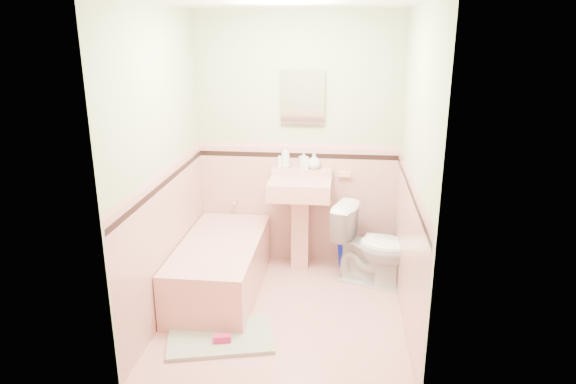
# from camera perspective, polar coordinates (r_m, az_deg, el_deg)

# --- Properties ---
(floor) EXTENTS (2.20, 2.20, 0.00)m
(floor) POSITION_cam_1_polar(r_m,az_deg,el_deg) (4.57, -0.35, -13.01)
(floor) COLOR #DE9C91
(floor) RESTS_ON ground
(ceiling) EXTENTS (2.20, 2.20, 0.00)m
(ceiling) POSITION_cam_1_polar(r_m,az_deg,el_deg) (3.94, -0.42, 20.12)
(ceiling) COLOR white
(ceiling) RESTS_ON ground
(wall_back) EXTENTS (2.50, 0.00, 2.50)m
(wall_back) POSITION_cam_1_polar(r_m,az_deg,el_deg) (5.14, 1.04, 5.49)
(wall_back) COLOR beige
(wall_back) RESTS_ON ground
(wall_front) EXTENTS (2.50, 0.00, 2.50)m
(wall_front) POSITION_cam_1_polar(r_m,az_deg,el_deg) (3.04, -2.80, -3.10)
(wall_front) COLOR beige
(wall_front) RESTS_ON ground
(wall_left) EXTENTS (0.00, 2.50, 2.50)m
(wall_left) POSITION_cam_1_polar(r_m,az_deg,el_deg) (4.31, -13.73, 2.62)
(wall_left) COLOR beige
(wall_left) RESTS_ON ground
(wall_right) EXTENTS (0.00, 2.50, 2.50)m
(wall_right) POSITION_cam_1_polar(r_m,az_deg,el_deg) (4.09, 13.68, 1.83)
(wall_right) COLOR beige
(wall_right) RESTS_ON ground
(wainscot_back) EXTENTS (2.00, 0.00, 2.00)m
(wainscot_back) POSITION_cam_1_polar(r_m,az_deg,el_deg) (5.31, 0.99, -1.42)
(wainscot_back) COLOR #E1A297
(wainscot_back) RESTS_ON ground
(wainscot_front) EXTENTS (2.00, 0.00, 2.00)m
(wainscot_front) POSITION_cam_1_polar(r_m,az_deg,el_deg) (3.34, -2.60, -13.54)
(wainscot_front) COLOR #E1A297
(wainscot_front) RESTS_ON ground
(wainscot_left) EXTENTS (0.00, 2.20, 2.20)m
(wainscot_left) POSITION_cam_1_polar(r_m,az_deg,el_deg) (4.51, -12.99, -5.39)
(wainscot_left) COLOR #E1A297
(wainscot_left) RESTS_ON ground
(wainscot_right) EXTENTS (0.00, 2.20, 2.20)m
(wainscot_right) POSITION_cam_1_polar(r_m,az_deg,el_deg) (4.30, 12.90, -6.52)
(wainscot_right) COLOR #E1A297
(wainscot_right) RESTS_ON ground
(accent_back) EXTENTS (2.00, 0.00, 2.00)m
(accent_back) POSITION_cam_1_polar(r_m,az_deg,el_deg) (5.16, 1.02, 4.04)
(accent_back) COLOR black
(accent_back) RESTS_ON ground
(accent_front) EXTENTS (2.00, 0.00, 2.00)m
(accent_front) POSITION_cam_1_polar(r_m,az_deg,el_deg) (3.11, -2.71, -5.23)
(accent_front) COLOR black
(accent_front) RESTS_ON ground
(accent_left) EXTENTS (0.00, 2.20, 2.20)m
(accent_left) POSITION_cam_1_polar(r_m,az_deg,el_deg) (4.34, -13.38, 0.95)
(accent_left) COLOR black
(accent_left) RESTS_ON ground
(accent_right) EXTENTS (0.00, 2.20, 2.20)m
(accent_right) POSITION_cam_1_polar(r_m,az_deg,el_deg) (4.12, 13.30, 0.10)
(accent_right) COLOR black
(accent_right) RESTS_ON ground
(cap_back) EXTENTS (2.00, 0.00, 2.00)m
(cap_back) POSITION_cam_1_polar(r_m,az_deg,el_deg) (5.13, 1.02, 5.12)
(cap_back) COLOR #DE9B96
(cap_back) RESTS_ON ground
(cap_front) EXTENTS (2.00, 0.00, 2.00)m
(cap_front) POSITION_cam_1_polar(r_m,az_deg,el_deg) (3.07, -2.74, -3.51)
(cap_front) COLOR #DE9B96
(cap_front) RESTS_ON ground
(cap_left) EXTENTS (0.00, 2.20, 2.20)m
(cap_left) POSITION_cam_1_polar(r_m,az_deg,el_deg) (4.31, -13.47, 2.23)
(cap_left) COLOR #DE9B96
(cap_left) RESTS_ON ground
(cap_right) EXTENTS (0.00, 2.20, 2.20)m
(cap_right) POSITION_cam_1_polar(r_m,az_deg,el_deg) (4.10, 13.40, 1.44)
(cap_right) COLOR #DE9B96
(cap_right) RESTS_ON ground
(bathtub) EXTENTS (0.70, 1.50, 0.45)m
(bathtub) POSITION_cam_1_polar(r_m,az_deg,el_deg) (4.85, -7.39, -8.23)
(bathtub) COLOR #D99589
(bathtub) RESTS_ON floor
(tub_faucet) EXTENTS (0.04, 0.12, 0.04)m
(tub_faucet) POSITION_cam_1_polar(r_m,az_deg,el_deg) (5.35, -5.77, -1.00)
(tub_faucet) COLOR silver
(tub_faucet) RESTS_ON wall_back
(sink) EXTENTS (0.60, 0.49, 0.94)m
(sink) POSITION_cam_1_polar(r_m,az_deg,el_deg) (5.13, 1.30, -3.65)
(sink) COLOR #D99589
(sink) RESTS_ON floor
(sink_faucet) EXTENTS (0.02, 0.02, 0.10)m
(sink_faucet) POSITION_cam_1_polar(r_m,az_deg,el_deg) (5.11, 1.48, 1.96)
(sink_faucet) COLOR silver
(sink_faucet) RESTS_ON sink
(medicine_cabinet) EXTENTS (0.36, 0.04, 0.45)m
(medicine_cabinet) POSITION_cam_1_polar(r_m,az_deg,el_deg) (5.04, 1.62, 10.42)
(medicine_cabinet) COLOR white
(medicine_cabinet) RESTS_ON wall_back
(soap_dish) EXTENTS (0.13, 0.08, 0.04)m
(soap_dish) POSITION_cam_1_polar(r_m,az_deg,el_deg) (5.16, 6.20, 1.99)
(soap_dish) COLOR #D99589
(soap_dish) RESTS_ON wall_back
(soap_bottle_left) EXTENTS (0.11, 0.11, 0.23)m
(soap_bottle_left) POSITION_cam_1_polar(r_m,az_deg,el_deg) (5.13, -0.27, 3.91)
(soap_bottle_left) COLOR #B2B2B2
(soap_bottle_left) RESTS_ON sink
(soap_bottle_mid) EXTENTS (0.11, 0.11, 0.18)m
(soap_bottle_mid) POSITION_cam_1_polar(r_m,az_deg,el_deg) (5.12, 1.74, 3.57)
(soap_bottle_mid) COLOR #B2B2B2
(soap_bottle_mid) RESTS_ON sink
(soap_bottle_right) EXTENTS (0.16, 0.16, 0.16)m
(soap_bottle_right) POSITION_cam_1_polar(r_m,az_deg,el_deg) (5.11, 2.89, 3.45)
(soap_bottle_right) COLOR #B2B2B2
(soap_bottle_right) RESTS_ON sink
(tube) EXTENTS (0.05, 0.05, 0.12)m
(tube) POSITION_cam_1_polar(r_m,az_deg,el_deg) (5.15, -0.89, 3.33)
(tube) COLOR white
(tube) RESTS_ON sink
(toilet) EXTENTS (0.83, 0.63, 0.75)m
(toilet) POSITION_cam_1_polar(r_m,az_deg,el_deg) (4.96, 9.37, -5.82)
(toilet) COLOR white
(toilet) RESTS_ON floor
(bucket) EXTENTS (0.31, 0.31, 0.27)m
(bucket) POSITION_cam_1_polar(r_m,az_deg,el_deg) (5.32, 6.83, -6.87)
(bucket) COLOR #0719AA
(bucket) RESTS_ON floor
(bath_mat) EXTENTS (0.91, 0.72, 0.03)m
(bath_mat) POSITION_cam_1_polar(r_m,az_deg,el_deg) (4.25, -7.43, -15.47)
(bath_mat) COLOR gray
(bath_mat) RESTS_ON floor
(shoe) EXTENTS (0.14, 0.09, 0.05)m
(shoe) POSITION_cam_1_polar(r_m,az_deg,el_deg) (4.15, -7.24, -15.67)
(shoe) COLOR #BF1E59
(shoe) RESTS_ON bath_mat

